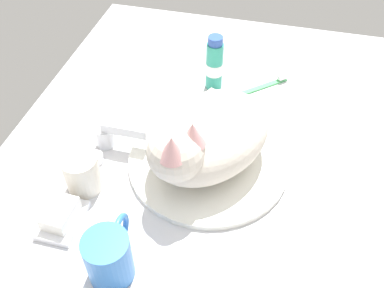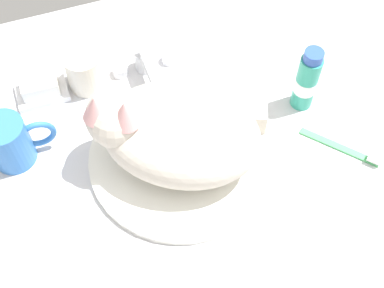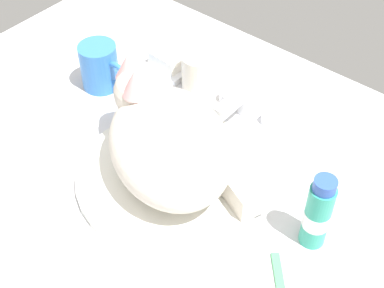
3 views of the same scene
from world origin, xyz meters
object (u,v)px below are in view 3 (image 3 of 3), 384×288
Objects in this scene: faucet at (243,103)px; coffee_mug at (101,67)px; rinse_cup at (199,72)px; cat at (167,137)px; toothpaste_bottle at (318,214)px; soap_bar at (168,59)px.

coffee_mug is (-25.48, -10.16, 1.63)cm from faucet.
rinse_cup reaches higher than faucet.
toothpaste_bottle is at bearing 7.39° from cat.
rinse_cup is 0.57× the size of toothpaste_bottle.
cat is at bearing -172.61° from toothpaste_bottle.
cat is 27.63cm from soap_bar.
soap_bar is (-17.97, 20.30, -5.35)cm from cat.
coffee_mug is 13.37cm from soap_bar.
rinse_cup is 38.51cm from toothpaste_bottle.
soap_bar is at bearing 175.65° from faucet.
faucet is at bearing -4.76° from rinse_cup.
faucet is 19.19cm from soap_bar.
cat is at bearing -63.55° from rinse_cup.
toothpaste_bottle is (42.83, -17.08, 3.51)cm from soap_bar.
cat reaches higher than soap_bar.
soap_bar is at bearing 61.34° from coffee_mug.
cat is 25.14cm from toothpaste_bottle.
toothpaste_bottle reaches higher than faucet.
soap_bar is (-8.13, 0.54, -1.15)cm from rinse_cup.
soap_bar is at bearing 158.26° from toothpaste_bottle.
cat reaches higher than coffee_mug.
faucet is 19.56cm from cat.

